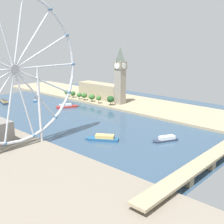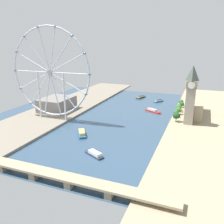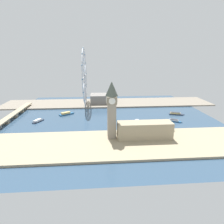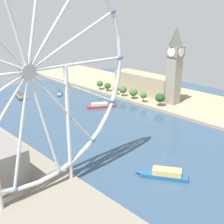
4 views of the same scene
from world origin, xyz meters
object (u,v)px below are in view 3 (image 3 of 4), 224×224
(tour_boat_3, at_px, (66,114))
(ferris_wheel, at_px, (84,76))
(riverside_hall, at_px, (102,98))
(tour_boat_2, at_px, (136,122))
(clock_tower, at_px, (112,109))
(river_bridge, at_px, (10,117))
(parliament_block, at_px, (145,130))
(tour_boat_4, at_px, (176,114))
(tour_boat_0, at_px, (38,121))
(tour_boat_1, at_px, (174,121))

(tour_boat_3, bearing_deg, ferris_wheel, 28.84)
(riverside_hall, distance_m, tour_boat_2, 161.73)
(clock_tower, relative_size, river_bridge, 0.38)
(ferris_wheel, distance_m, river_bridge, 178.88)
(parliament_block, height_order, tour_boat_4, parliament_block)
(riverside_hall, relative_size, tour_boat_4, 1.76)
(tour_boat_2, xyz_separation_m, tour_boat_3, (62.68, 133.29, 0.29))
(ferris_wheel, height_order, tour_boat_0, ferris_wheel)
(clock_tower, distance_m, riverside_hall, 213.52)
(riverside_hall, height_order, tour_boat_2, riverside_hall)
(ferris_wheel, relative_size, tour_boat_0, 4.97)
(tour_boat_4, bearing_deg, clock_tower, -127.69)
(clock_tower, bearing_deg, tour_boat_4, -53.26)
(river_bridge, bearing_deg, parliament_block, -113.73)
(ferris_wheel, height_order, riverside_hall, ferris_wheel)
(tour_boat_0, bearing_deg, clock_tower, -95.78)
(ferris_wheel, xyz_separation_m, riverside_hall, (20.04, -40.17, -57.75))
(parliament_block, xyz_separation_m, tour_boat_1, (71.08, -74.79, -12.95))
(parliament_block, bearing_deg, clock_tower, 81.77)
(clock_tower, height_order, riverside_hall, clock_tower)
(river_bridge, distance_m, tour_boat_1, 309.26)
(clock_tower, relative_size, ferris_wheel, 0.61)
(tour_boat_2, bearing_deg, parliament_block, 26.30)
(tour_boat_2, bearing_deg, ferris_wheel, -115.68)
(parliament_block, distance_m, riverside_hall, 224.82)
(clock_tower, distance_m, tour_boat_4, 181.81)
(clock_tower, xyz_separation_m, tour_boat_0, (83.08, 130.63, -43.03))
(tour_boat_2, bearing_deg, tour_boat_4, 143.57)
(tour_boat_0, bearing_deg, riverside_hall, -16.86)
(river_bridge, distance_m, tour_boat_2, 237.03)
(parliament_block, height_order, tour_boat_0, parliament_block)
(clock_tower, bearing_deg, tour_boat_0, 57.54)
(clock_tower, relative_size, tour_boat_3, 2.58)
(river_bridge, bearing_deg, tour_boat_4, -88.23)
(parliament_block, relative_size, tour_boat_2, 2.43)
(tour_boat_0, bearing_deg, ferris_wheel, -10.35)
(ferris_wheel, bearing_deg, tour_boat_3, 152.32)
(tour_boat_0, height_order, tour_boat_4, tour_boat_4)
(ferris_wheel, height_order, tour_boat_4, ferris_wheel)
(tour_boat_1, xyz_separation_m, tour_boat_2, (-4.10, 73.31, 0.03))
(riverside_hall, height_order, tour_boat_3, riverside_hall)
(clock_tower, xyz_separation_m, parliament_block, (-6.77, -46.82, -30.08))
(tour_boat_0, height_order, tour_boat_3, tour_boat_3)
(clock_tower, height_order, parliament_block, clock_tower)
(clock_tower, xyz_separation_m, ferris_wheel, (190.92, 49.30, 26.14))
(clock_tower, xyz_separation_m, tour_boat_3, (122.89, 84.98, -42.70))
(tour_boat_2, bearing_deg, tour_boat_0, -69.72)
(tour_boat_0, distance_m, tour_boat_3, 60.57)
(river_bridge, xyz_separation_m, tour_boat_1, (-31.26, -307.65, -4.27))
(tour_boat_1, bearing_deg, tour_boat_3, -163.43)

